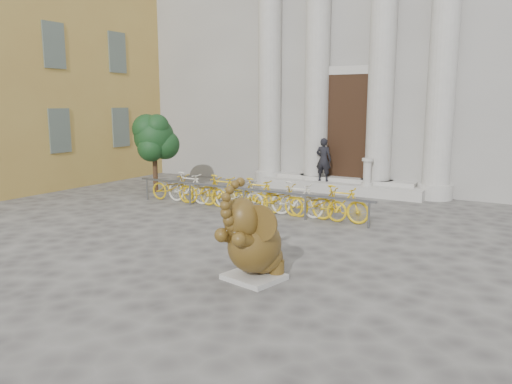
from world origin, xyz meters
The scene contains 9 objects.
ground centered at (0.00, 0.00, 0.00)m, with size 80.00×80.00×0.00m, color #474442.
classical_building centered at (0.00, 14.93, 5.98)m, with size 22.00×10.70×12.00m.
entrance_steps centered at (0.00, 9.40, 0.18)m, with size 6.00×1.20×0.36m, color #A8A59E.
ochre_building centered at (-13.00, 6.00, 6.00)m, with size 8.00×14.00×12.00m, color tan.
elephant_statue centered at (1.96, -0.08, 0.70)m, with size 1.26×1.49×1.91m.
bike_rack centered at (-1.25, 4.97, 0.50)m, with size 8.00×0.53×1.00m.
tree centered at (-5.79, 5.99, 1.96)m, with size 1.62×1.48×2.81m.
pedestrian centered at (-0.67, 9.32, 1.15)m, with size 0.58×0.38×1.58m, color black.
balustrade_post centered at (1.06, 9.10, 0.80)m, with size 0.39×0.39×0.96m.
Camera 1 is at (6.44, -7.54, 3.18)m, focal length 35.00 mm.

